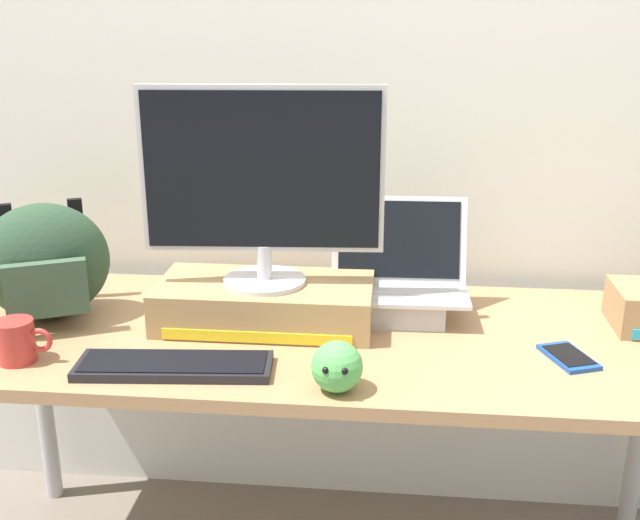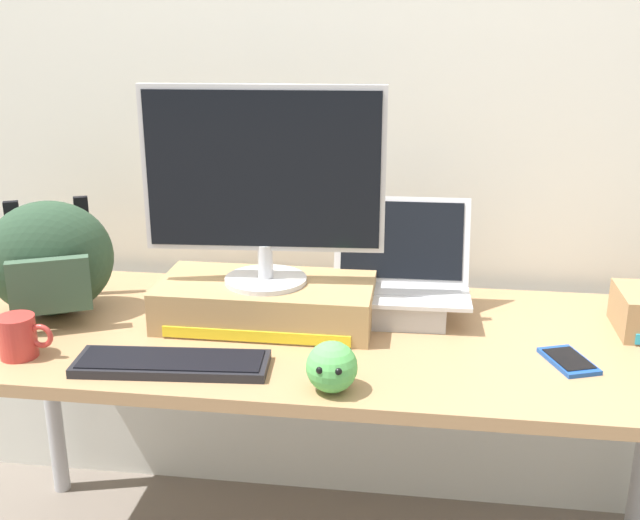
# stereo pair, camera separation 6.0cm
# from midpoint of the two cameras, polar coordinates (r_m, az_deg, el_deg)

# --- Properties ---
(back_wall) EXTENTS (7.00, 0.10, 2.60)m
(back_wall) POSITION_cam_midpoint_polar(r_m,az_deg,el_deg) (2.12, 0.44, 14.15)
(back_wall) COLOR silver
(back_wall) RESTS_ON ground
(desk) EXTENTS (1.86, 0.71, 0.72)m
(desk) POSITION_cam_midpoint_polar(r_m,az_deg,el_deg) (1.85, -0.94, -7.34)
(desk) COLOR #A87F56
(desk) RESTS_ON ground
(toner_box_yellow) EXTENTS (0.52, 0.26, 0.10)m
(toner_box_yellow) POSITION_cam_midpoint_polar(r_m,az_deg,el_deg) (1.86, -5.03, -3.22)
(toner_box_yellow) COLOR #A88456
(toner_box_yellow) RESTS_ON desk
(desktop_monitor) EXTENTS (0.56, 0.20, 0.47)m
(desktop_monitor) POSITION_cam_midpoint_polar(r_m,az_deg,el_deg) (1.77, -5.30, 5.79)
(desktop_monitor) COLOR silver
(desktop_monitor) RESTS_ON toner_box_yellow
(open_laptop) EXTENTS (0.34, 0.23, 0.28)m
(open_laptop) POSITION_cam_midpoint_polar(r_m,az_deg,el_deg) (1.91, 4.96, -2.35)
(open_laptop) COLOR #ADADB2
(open_laptop) RESTS_ON desk
(external_keyboard) EXTENTS (0.42, 0.16, 0.02)m
(external_keyboard) POSITION_cam_midpoint_polar(r_m,az_deg,el_deg) (1.67, -11.87, -7.74)
(external_keyboard) COLOR black
(external_keyboard) RESTS_ON desk
(messenger_backpack) EXTENTS (0.37, 0.32, 0.29)m
(messenger_backpack) POSITION_cam_midpoint_polar(r_m,az_deg,el_deg) (1.98, -20.68, -0.17)
(messenger_backpack) COLOR #28422D
(messenger_backpack) RESTS_ON desk
(coffee_mug) EXTENTS (0.12, 0.08, 0.09)m
(coffee_mug) POSITION_cam_midpoint_polar(r_m,az_deg,el_deg) (1.79, -22.59, -5.62)
(coffee_mug) COLOR #B2332D
(coffee_mug) RESTS_ON desk
(cell_phone) EXTENTS (0.12, 0.16, 0.01)m
(cell_phone) POSITION_cam_midpoint_polar(r_m,az_deg,el_deg) (1.76, 17.13, -6.93)
(cell_phone) COLOR #19479E
(cell_phone) RESTS_ON desk
(plush_toy) EXTENTS (0.10, 0.10, 0.10)m
(plush_toy) POSITION_cam_midpoint_polar(r_m,az_deg,el_deg) (1.54, 0.14, -7.97)
(plush_toy) COLOR #56B256
(plush_toy) RESTS_ON desk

